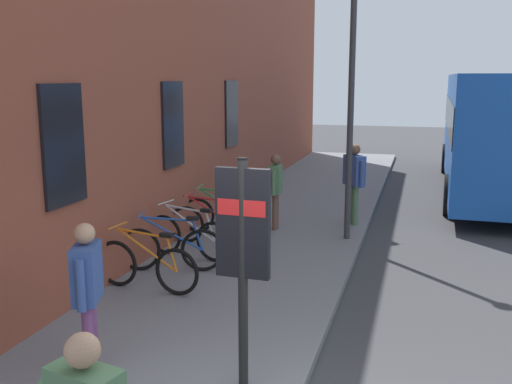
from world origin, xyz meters
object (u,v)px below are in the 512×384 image
object	(u,v)px
city_bus	(495,126)
bicycle_nearest_sign	(223,215)
pedestrian_near_bus	(354,176)
street_lamp	(352,78)
pedestrian_by_facade	(87,283)
bicycle_beside_lamp	(147,266)
pedestrian_crossing_street	(276,184)
bicycle_under_window	(189,236)
transit_info_sign	(243,238)
bicycle_far_end	(213,225)
bicycle_leaning_wall	(171,248)

from	to	relation	value
city_bus	bicycle_nearest_sign	bearing A→B (deg)	139.64
pedestrian_near_bus	street_lamp	world-z (taller)	street_lamp
bicycle_nearest_sign	pedestrian_by_facade	bearing A→B (deg)	-174.86
bicycle_beside_lamp	street_lamp	bearing A→B (deg)	-33.94
bicycle_beside_lamp	pedestrian_crossing_street	world-z (taller)	pedestrian_crossing_street
street_lamp	bicycle_nearest_sign	bearing A→B (deg)	97.49
bicycle_beside_lamp	city_bus	bearing A→B (deg)	-29.61
pedestrian_crossing_street	city_bus	bearing A→B (deg)	-38.12
bicycle_under_window	city_bus	bearing A→B (deg)	-34.31
transit_info_sign	city_bus	size ratio (longest dim) A/B	0.23
pedestrian_crossing_street	bicycle_far_end	bearing A→B (deg)	149.00
street_lamp	transit_info_sign	bearing A→B (deg)	177.19
transit_info_sign	pedestrian_by_facade	world-z (taller)	transit_info_sign
bicycle_leaning_wall	city_bus	world-z (taller)	city_bus
transit_info_sign	pedestrian_near_bus	xyz separation A→B (m)	(7.18, -0.27, -0.52)
bicycle_leaning_wall	pedestrian_by_facade	bearing A→B (deg)	-170.52
bicycle_nearest_sign	street_lamp	xyz separation A→B (m)	(0.33, -2.50, 2.75)
bicycle_nearest_sign	city_bus	world-z (taller)	city_bus
bicycle_beside_lamp	city_bus	xyz separation A→B (m)	(10.23, -5.82, 1.41)
transit_info_sign	pedestrian_near_bus	world-z (taller)	transit_info_sign
bicycle_nearest_sign	pedestrian_near_bus	size ratio (longest dim) A/B	1.00
bicycle_under_window	pedestrian_crossing_street	xyz separation A→B (m)	(2.36, -0.98, 0.58)
pedestrian_by_facade	pedestrian_near_bus	size ratio (longest dim) A/B	0.95
pedestrian_near_bus	bicycle_beside_lamp	bearing A→B (deg)	153.11
city_bus	bicycle_leaning_wall	bearing A→B (deg)	147.88
bicycle_under_window	pedestrian_near_bus	xyz separation A→B (m)	(3.22, -2.50, 0.69)
pedestrian_crossing_street	bicycle_leaning_wall	bearing A→B (deg)	162.43
transit_info_sign	pedestrian_crossing_street	size ratio (longest dim) A/B	1.52
pedestrian_crossing_street	transit_info_sign	bearing A→B (deg)	-168.78
city_bus	pedestrian_near_bus	world-z (taller)	city_bus
bicycle_beside_lamp	street_lamp	distance (m)	5.28
bicycle_leaning_wall	city_bus	xyz separation A→B (m)	(9.30, -5.84, 1.41)
transit_info_sign	bicycle_leaning_wall	bearing A→B (deg)	34.94
bicycle_leaning_wall	transit_info_sign	distance (m)	4.09
pedestrian_crossing_street	bicycle_beside_lamp	bearing A→B (deg)	166.58
bicycle_nearest_sign	pedestrian_crossing_street	xyz separation A→B (m)	(0.64, -0.95, 0.58)
bicycle_under_window	bicycle_nearest_sign	xyz separation A→B (m)	(1.72, -0.03, 0.00)
pedestrian_by_facade	pedestrian_near_bus	distance (m)	7.59
bicycle_beside_lamp	bicycle_under_window	bearing A→B (deg)	0.43
bicycle_under_window	pedestrian_crossing_street	size ratio (longest dim) A/B	1.10
bicycle_under_window	transit_info_sign	xyz separation A→B (m)	(-3.96, -2.23, 1.21)
bicycle_leaning_wall	bicycle_beside_lamp	bearing A→B (deg)	-178.83
bicycle_leaning_wall	bicycle_under_window	size ratio (longest dim) A/B	0.99
transit_info_sign	pedestrian_crossing_street	xyz separation A→B (m)	(6.32, 1.25, -0.63)
bicycle_far_end	pedestrian_by_facade	distance (m)	5.08
bicycle_nearest_sign	pedestrian_crossing_street	size ratio (longest dim) A/B	1.12
transit_info_sign	city_bus	bearing A→B (deg)	-16.04
pedestrian_by_facade	city_bus	bearing A→B (deg)	-22.63
bicycle_leaning_wall	bicycle_nearest_sign	distance (m)	2.47
bicycle_under_window	pedestrian_by_facade	size ratio (longest dim) A/B	1.04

